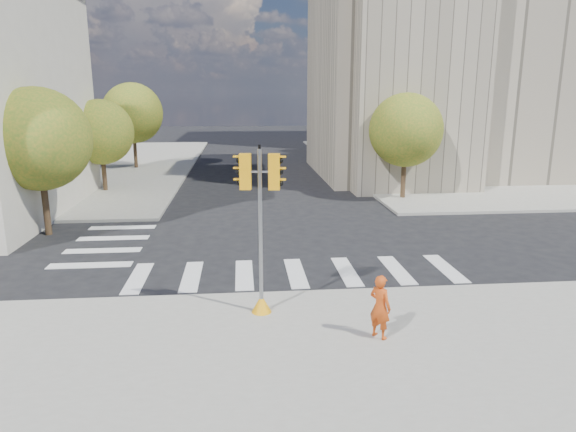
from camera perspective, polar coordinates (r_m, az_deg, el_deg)
The scene contains 15 objects.
ground at distance 19.92m, azimuth 0.55°, elevation -4.40°, with size 160.00×160.00×0.00m, color black.
sidewalk_far_right at distance 50.29m, azimuth 20.73°, elevation 5.75°, with size 28.00×40.00×0.15m, color gray.
sidewalk_far_left at distance 48.73m, azimuth -27.10°, elevation 4.92°, with size 28.00×40.00×0.15m, color gray.
civic_building at distance 41.83m, azimuth 20.14°, elevation 14.30°, with size 26.00×16.00×19.39m.
office_tower at distance 65.98m, azimuth 17.18°, elevation 20.70°, with size 20.00×18.00×30.00m, color #9EA0A3.
tree_lw_near at distance 24.48m, azimuth -26.00°, elevation 7.66°, with size 4.40×4.40×6.41m.
tree_lw_mid at distance 34.03m, azimuth -20.09°, elevation 8.74°, with size 4.00×4.00×5.77m.
tree_lw_far at distance 43.72m, azimuth -16.89°, elevation 10.88°, with size 4.80×4.80×6.95m.
tree_re_near at distance 30.42m, azimuth 12.97°, elevation 9.28°, with size 4.20×4.20×6.16m.
tree_re_mid at distance 41.96m, azimuth 7.86°, elevation 10.99°, with size 4.60×4.60×6.66m.
tree_re_far at distance 53.73m, azimuth 4.93°, elevation 11.08°, with size 4.00×4.00×5.88m.
lamp_near at distance 34.35m, azimuth 11.74°, elevation 10.67°, with size 0.35×0.18×8.11m.
lamp_far at distance 47.91m, azimuth 6.83°, elevation 11.59°, with size 0.35×0.18×8.11m.
traffic_signal at distance 13.96m, azimuth -3.05°, elevation -3.12°, with size 1.08×0.56×4.68m.
photographer at distance 13.11m, azimuth 10.19°, elevation -9.88°, with size 0.60×0.39×1.64m, color #C54512.
Camera 1 is at (-1.93, -18.85, 6.14)m, focal length 32.00 mm.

